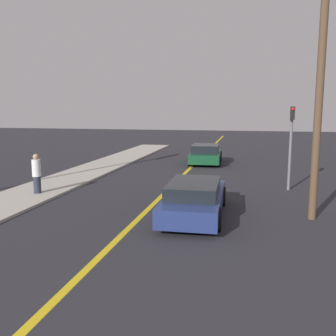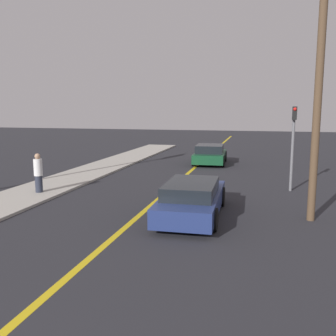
% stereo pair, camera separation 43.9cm
% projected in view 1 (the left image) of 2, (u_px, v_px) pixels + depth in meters
% --- Properties ---
extents(road_center_line, '(0.20, 60.00, 0.01)m').
position_uv_depth(road_center_line, '(181.00, 177.00, 19.29)').
color(road_center_line, gold).
rests_on(road_center_line, ground_plane).
extents(sidewalk_left, '(2.61, 33.63, 0.10)m').
position_uv_depth(sidewalk_left, '(75.00, 176.00, 19.27)').
color(sidewalk_left, '#ADA89E').
rests_on(sidewalk_left, ground_plane).
extents(car_near_right_lane, '(2.01, 4.75, 1.18)m').
position_uv_depth(car_near_right_lane, '(194.00, 198.00, 12.30)').
color(car_near_right_lane, navy).
rests_on(car_near_right_lane, ground_plane).
extents(car_ahead_center, '(2.16, 4.09, 1.24)m').
position_uv_depth(car_ahead_center, '(205.00, 154.00, 24.01)').
color(car_ahead_center, '#144728').
rests_on(car_ahead_center, ground_plane).
extents(pedestrian_mid_group, '(0.35, 0.35, 1.61)m').
position_uv_depth(pedestrian_mid_group, '(37.00, 174.00, 15.14)').
color(pedestrian_mid_group, '#282D3D').
rests_on(pedestrian_mid_group, sidewalk_left).
extents(traffic_light, '(0.18, 0.40, 3.60)m').
position_uv_depth(traffic_light, '(291.00, 139.00, 15.89)').
color(traffic_light, slate).
rests_on(traffic_light, ground_plane).
extents(utility_pole, '(0.24, 0.24, 7.57)m').
position_uv_depth(utility_pole, '(319.00, 100.00, 11.44)').
color(utility_pole, brown).
rests_on(utility_pole, ground_plane).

